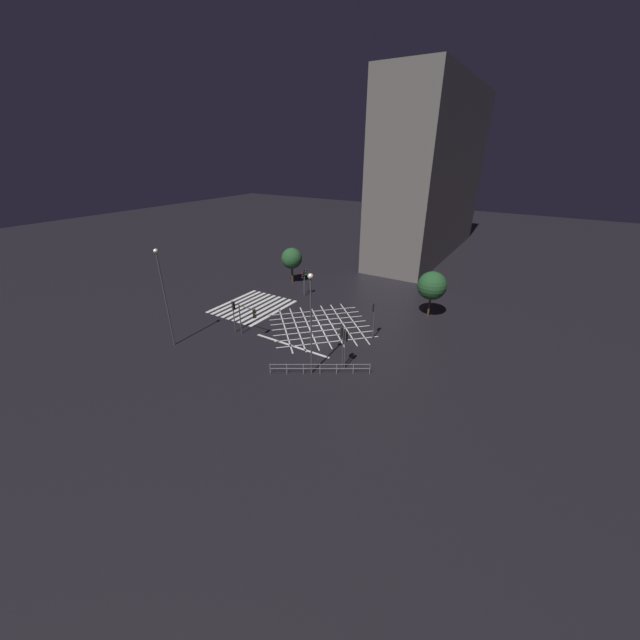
{
  "coord_description": "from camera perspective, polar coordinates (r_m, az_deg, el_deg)",
  "views": [
    {
      "loc": [
        31.32,
        19.65,
        18.43
      ],
      "look_at": [
        0.0,
        0.0,
        0.68
      ],
      "focal_mm": 20.0,
      "sensor_mm": 36.0,
      "label": 1
    }
  ],
  "objects": [
    {
      "name": "road_markings",
      "position": [
        44.59,
        -7.21,
        1.01
      ],
      "size": [
        13.76,
        21.06,
        0.01
      ],
      "color": "silver",
      "rests_on": "ground_plane"
    },
    {
      "name": "traffic_light_sw_cross",
      "position": [
        48.72,
        -2.41,
        6.94
      ],
      "size": [
        0.36,
        0.39,
        3.95
      ],
      "rotation": [
        0.0,
        0.0,
        1.57
      ],
      "color": "#424244",
      "rests_on": "ground_plane"
    },
    {
      "name": "traffic_light_se_cross",
      "position": [
        38.48,
        -11.35,
        0.8
      ],
      "size": [
        0.36,
        2.45,
        3.53
      ],
      "rotation": [
        0.0,
        0.0,
        1.57
      ],
      "color": "#424244",
      "rests_on": "ground_plane"
    },
    {
      "name": "ground_plane",
      "position": [
        41.32,
        -0.0,
        -0.85
      ],
      "size": [
        200.0,
        200.0,
        0.0
      ],
      "primitive_type": "plane",
      "color": "black"
    },
    {
      "name": "street_tree_near",
      "position": [
        44.15,
        17.49,
        5.24
      ],
      "size": [
        3.39,
        3.39,
        5.62
      ],
      "color": "#473323",
      "rests_on": "ground_plane"
    },
    {
      "name": "traffic_light_se_main",
      "position": [
        39.86,
        -13.63,
        1.54
      ],
      "size": [
        0.39,
        0.36,
        3.69
      ],
      "rotation": [
        0.0,
        0.0,
        3.14
      ],
      "color": "#424244",
      "rests_on": "ground_plane"
    },
    {
      "name": "pedestrian_railing",
      "position": [
        32.38,
        -0.0,
        -7.61
      ],
      "size": [
        4.85,
        7.7,
        1.05
      ],
      "rotation": [
        0.0,
        0.0,
        2.13
      ],
      "color": "#9EA0A5",
      "rests_on": "ground_plane"
    },
    {
      "name": "office_building",
      "position": [
        72.89,
        17.66,
        21.37
      ],
      "size": [
        37.64,
        10.06,
        28.78
      ],
      "color": "slate",
      "rests_on": "ground_plane"
    },
    {
      "name": "traffic_light_sw_main",
      "position": [
        49.27,
        -2.72,
        6.66
      ],
      "size": [
        0.39,
        0.36,
        3.39
      ],
      "color": "#424244",
      "rests_on": "ground_plane"
    },
    {
      "name": "street_lamp_west",
      "position": [
        37.81,
        -23.82,
        4.83
      ],
      "size": [
        0.43,
        0.43,
        10.16
      ],
      "color": "#424244",
      "rests_on": "ground_plane"
    },
    {
      "name": "traffic_light_median_north",
      "position": [
        37.66,
        8.56,
        1.07
      ],
      "size": [
        0.36,
        0.39,
        4.13
      ],
      "rotation": [
        0.0,
        0.0,
        -1.57
      ],
      "color": "#424244",
      "rests_on": "ground_plane"
    },
    {
      "name": "traffic_light_ne_main",
      "position": [
        32.21,
        4.12,
        -3.53
      ],
      "size": [
        0.39,
        0.36,
        3.87
      ],
      "rotation": [
        0.0,
        0.0,
        3.14
      ],
      "color": "#424244",
      "rests_on": "ground_plane"
    },
    {
      "name": "street_lamp_east",
      "position": [
        29.79,
        -1.47,
        1.63
      ],
      "size": [
        0.47,
        0.47,
        9.5
      ],
      "color": "#424244",
      "rests_on": "ground_plane"
    },
    {
      "name": "traffic_light_ne_cross",
      "position": [
        32.24,
        3.58,
        -3.06
      ],
      "size": [
        0.36,
        0.39,
        4.17
      ],
      "rotation": [
        0.0,
        0.0,
        -1.57
      ],
      "color": "#424244",
      "rests_on": "ground_plane"
    },
    {
      "name": "street_tree_far",
      "position": [
        54.19,
        -4.54,
        9.78
      ],
      "size": [
        3.12,
        3.12,
        5.27
      ],
      "color": "#473323",
      "rests_on": "ground_plane"
    }
  ]
}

